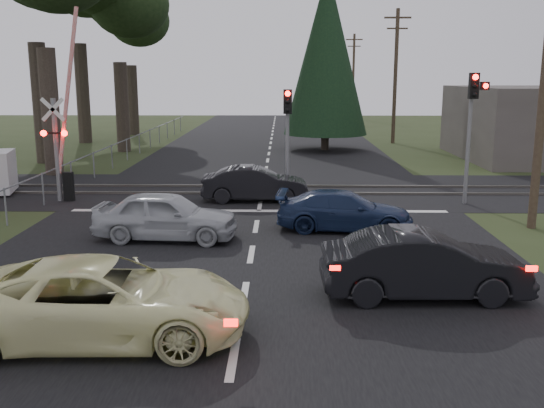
{
  "coord_description": "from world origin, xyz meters",
  "views": [
    {
      "loc": [
        0.8,
        -12.25,
        4.6
      ],
      "look_at": [
        0.54,
        3.28,
        1.3
      ],
      "focal_mm": 40.0,
      "sensor_mm": 36.0,
      "label": 1
    }
  ],
  "objects_px": {
    "utility_pole_far": "(353,75)",
    "traffic_signal_center": "(288,124)",
    "silver_car": "(166,216)",
    "blue_sedan": "(344,211)",
    "dark_hatchback": "(424,265)",
    "traffic_signal_right": "(473,113)",
    "utility_pole_mid": "(395,74)",
    "cream_coupe": "(104,300)",
    "dark_car_far": "(255,184)",
    "crossing_signal": "(62,146)"
  },
  "relations": [
    {
      "from": "utility_pole_mid",
      "to": "silver_car",
      "type": "height_order",
      "value": "utility_pole_mid"
    },
    {
      "from": "cream_coupe",
      "to": "dark_hatchback",
      "type": "distance_m",
      "value": 6.51
    },
    {
      "from": "crossing_signal",
      "to": "silver_car",
      "type": "bearing_deg",
      "value": -48.1
    },
    {
      "from": "silver_car",
      "to": "dark_car_far",
      "type": "relative_size",
      "value": 1.03
    },
    {
      "from": "utility_pole_mid",
      "to": "traffic_signal_center",
      "type": "bearing_deg",
      "value": -111.21
    },
    {
      "from": "dark_hatchback",
      "to": "crossing_signal",
      "type": "bearing_deg",
      "value": 46.97
    },
    {
      "from": "traffic_signal_right",
      "to": "traffic_signal_center",
      "type": "relative_size",
      "value": 1.15
    },
    {
      "from": "cream_coupe",
      "to": "dark_car_far",
      "type": "xyz_separation_m",
      "value": [
        2.14,
        12.14,
        -0.07
      ]
    },
    {
      "from": "utility_pole_mid",
      "to": "utility_pole_far",
      "type": "xyz_separation_m",
      "value": [
        0.0,
        25.0,
        0.0
      ]
    },
    {
      "from": "dark_car_far",
      "to": "cream_coupe",
      "type": "bearing_deg",
      "value": 169.14
    },
    {
      "from": "traffic_signal_right",
      "to": "dark_hatchback",
      "type": "distance_m",
      "value": 10.56
    },
    {
      "from": "utility_pole_far",
      "to": "dark_hatchback",
      "type": "distance_m",
      "value": 55.39
    },
    {
      "from": "traffic_signal_right",
      "to": "utility_pole_mid",
      "type": "xyz_separation_m",
      "value": [
        0.95,
        20.53,
        1.41
      ]
    },
    {
      "from": "utility_pole_far",
      "to": "cream_coupe",
      "type": "xyz_separation_m",
      "value": [
        -10.84,
        -57.22,
        -4.01
      ]
    },
    {
      "from": "silver_car",
      "to": "blue_sedan",
      "type": "height_order",
      "value": "silver_car"
    },
    {
      "from": "cream_coupe",
      "to": "dark_hatchback",
      "type": "relative_size",
      "value": 1.2
    },
    {
      "from": "crossing_signal",
      "to": "cream_coupe",
      "type": "bearing_deg",
      "value": -67.66
    },
    {
      "from": "crossing_signal",
      "to": "dark_car_far",
      "type": "distance_m",
      "value": 7.22
    },
    {
      "from": "utility_pole_far",
      "to": "blue_sedan",
      "type": "bearing_deg",
      "value": -96.71
    },
    {
      "from": "utility_pole_mid",
      "to": "utility_pole_far",
      "type": "distance_m",
      "value": 25.0
    },
    {
      "from": "dark_hatchback",
      "to": "traffic_signal_center",
      "type": "bearing_deg",
      "value": 13.16
    },
    {
      "from": "traffic_signal_center",
      "to": "traffic_signal_right",
      "type": "bearing_deg",
      "value": -10.41
    },
    {
      "from": "traffic_signal_center",
      "to": "utility_pole_mid",
      "type": "xyz_separation_m",
      "value": [
        7.5,
        19.32,
        1.92
      ]
    },
    {
      "from": "utility_pole_far",
      "to": "cream_coupe",
      "type": "height_order",
      "value": "utility_pole_far"
    },
    {
      "from": "traffic_signal_right",
      "to": "dark_hatchback",
      "type": "relative_size",
      "value": 1.1
    },
    {
      "from": "utility_pole_far",
      "to": "silver_car",
      "type": "relative_size",
      "value": 2.21
    },
    {
      "from": "traffic_signal_right",
      "to": "dark_car_far",
      "type": "distance_m",
      "value": 8.21
    },
    {
      "from": "traffic_signal_right",
      "to": "utility_pole_mid",
      "type": "distance_m",
      "value": 20.6
    },
    {
      "from": "cream_coupe",
      "to": "traffic_signal_right",
      "type": "bearing_deg",
      "value": -42.23
    },
    {
      "from": "utility_pole_far",
      "to": "cream_coupe",
      "type": "distance_m",
      "value": 58.37
    },
    {
      "from": "utility_pole_mid",
      "to": "dark_car_far",
      "type": "relative_size",
      "value": 2.29
    },
    {
      "from": "traffic_signal_right",
      "to": "silver_car",
      "type": "height_order",
      "value": "traffic_signal_right"
    },
    {
      "from": "utility_pole_far",
      "to": "traffic_signal_center",
      "type": "bearing_deg",
      "value": -99.6
    },
    {
      "from": "silver_car",
      "to": "dark_car_far",
      "type": "xyz_separation_m",
      "value": [
        2.3,
        5.46,
        -0.05
      ]
    },
    {
      "from": "utility_pole_mid",
      "to": "blue_sedan",
      "type": "bearing_deg",
      "value": -103.4
    },
    {
      "from": "traffic_signal_center",
      "to": "silver_car",
      "type": "xyz_separation_m",
      "value": [
        -3.5,
        -6.21,
        -2.11
      ]
    },
    {
      "from": "crossing_signal",
      "to": "blue_sedan",
      "type": "height_order",
      "value": "crossing_signal"
    },
    {
      "from": "traffic_signal_center",
      "to": "utility_pole_far",
      "type": "height_order",
      "value": "utility_pole_far"
    },
    {
      "from": "dark_car_far",
      "to": "crossing_signal",
      "type": "bearing_deg",
      "value": 90.27
    },
    {
      "from": "dark_hatchback",
      "to": "dark_car_far",
      "type": "relative_size",
      "value": 1.09
    },
    {
      "from": "silver_car",
      "to": "traffic_signal_center",
      "type": "bearing_deg",
      "value": -25.07
    },
    {
      "from": "dark_hatchback",
      "to": "silver_car",
      "type": "xyz_separation_m",
      "value": [
        -6.29,
        4.5,
        -0.01
      ]
    },
    {
      "from": "traffic_signal_right",
      "to": "utility_pole_far",
      "type": "relative_size",
      "value": 0.52
    },
    {
      "from": "traffic_signal_center",
      "to": "blue_sedan",
      "type": "bearing_deg",
      "value": -71.45
    },
    {
      "from": "traffic_signal_right",
      "to": "utility_pole_mid",
      "type": "bearing_deg",
      "value": 87.34
    },
    {
      "from": "traffic_signal_right",
      "to": "utility_pole_mid",
      "type": "height_order",
      "value": "utility_pole_mid"
    },
    {
      "from": "crossing_signal",
      "to": "utility_pole_far",
      "type": "distance_m",
      "value": 47.96
    },
    {
      "from": "dark_hatchback",
      "to": "blue_sedan",
      "type": "relative_size",
      "value": 1.05
    },
    {
      "from": "blue_sedan",
      "to": "crossing_signal",
      "type": "bearing_deg",
      "value": 72.67
    },
    {
      "from": "dark_hatchback",
      "to": "silver_car",
      "type": "distance_m",
      "value": 7.73
    }
  ]
}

